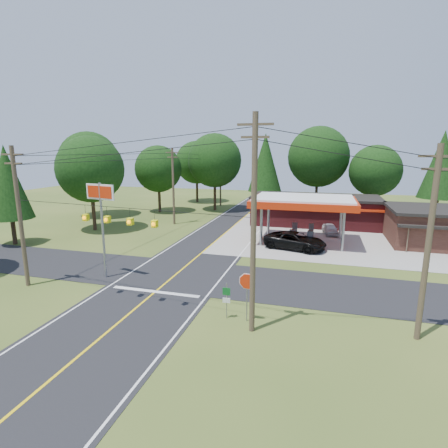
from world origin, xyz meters
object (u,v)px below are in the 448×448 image
(gas_canopy, at_px, (303,203))
(suv_car, at_px, (295,241))
(big_stop_sign, at_px, (101,207))
(octagonal_stop_sign, at_px, (247,285))
(sedan_car, at_px, (330,229))

(gas_canopy, distance_m, suv_car, 4.58)
(big_stop_sign, height_order, octagonal_stop_sign, big_stop_sign)
(big_stop_sign, bearing_deg, gas_canopy, 46.99)
(big_stop_sign, bearing_deg, sedan_car, 48.89)
(sedan_car, bearing_deg, octagonal_stop_sign, -113.19)
(gas_canopy, relative_size, sedan_car, 2.98)
(suv_car, xyz_separation_m, octagonal_stop_sign, (-1.50, -16.01, 1.36))
(gas_canopy, height_order, octagonal_stop_sign, gas_canopy)
(gas_canopy, distance_m, sedan_car, 6.51)
(sedan_car, height_order, big_stop_sign, big_stop_sign)
(suv_car, height_order, octagonal_stop_sign, octagonal_stop_sign)
(suv_car, bearing_deg, big_stop_sign, 146.33)
(gas_canopy, height_order, suv_car, gas_canopy)
(octagonal_stop_sign, bearing_deg, big_stop_sign, 161.55)
(gas_canopy, relative_size, suv_car, 1.74)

